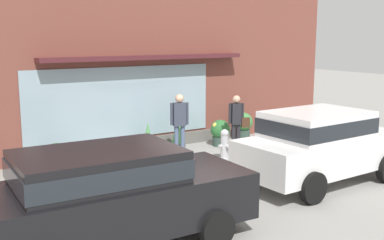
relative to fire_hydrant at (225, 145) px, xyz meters
The scene contains 14 objects.
ground_plane 1.47m from the fire_hydrant, 148.71° to the right, with size 60.00×60.00×0.00m, color gray.
curb_strip 1.56m from the fire_hydrant, 142.25° to the right, with size 14.00×0.24×0.12m, color #B2B2AD.
storefront 3.44m from the fire_hydrant, 116.22° to the left, with size 14.00×0.81×5.10m.
fire_hydrant is the anchor object (origin of this frame).
pedestrian_with_handbag 1.13m from the fire_hydrant, 33.03° to the left, with size 0.58×0.37×1.65m.
pedestrian_passerby 1.44m from the fire_hydrant, 129.51° to the left, with size 0.49×0.30×1.75m.
parked_car_white 2.91m from the fire_hydrant, 77.83° to the right, with size 4.12×2.06×1.67m.
parked_car_black 5.84m from the fire_hydrant, 144.89° to the right, with size 4.57×2.06×1.60m.
potted_plant_doorstep 2.25m from the fire_hydrant, 129.52° to the left, with size 0.31×0.31×0.92m.
potted_plant_corner_tall 3.93m from the fire_hydrant, 20.50° to the left, with size 0.40×0.40×0.55m.
potted_plant_trailing_edge 2.74m from the fire_hydrant, 40.69° to the left, with size 0.60×0.60×0.87m.
potted_plant_window_left 4.40m from the fire_hydrant, 157.14° to the left, with size 0.45×0.45×0.64m.
potted_plant_window_center 1.68m from the fire_hydrant, 58.16° to the left, with size 0.60×0.60×0.80m.
potted_plant_low_front 1.74m from the fire_hydrant, 105.28° to the left, with size 0.42×0.42×1.06m.
Camera 1 is at (-6.31, -9.36, 3.34)m, focal length 44.53 mm.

